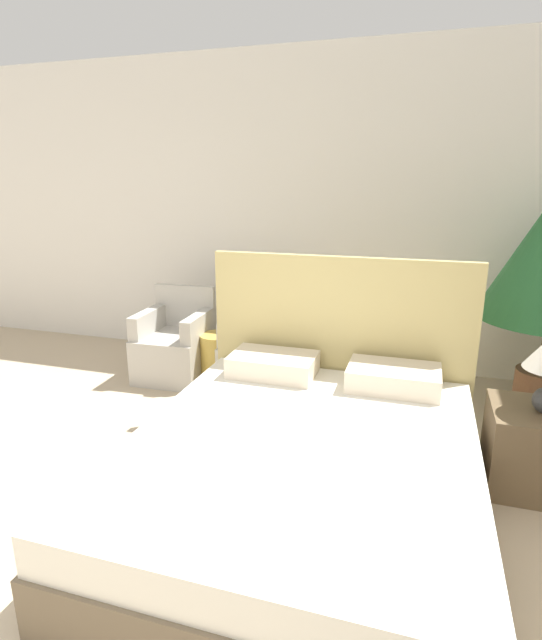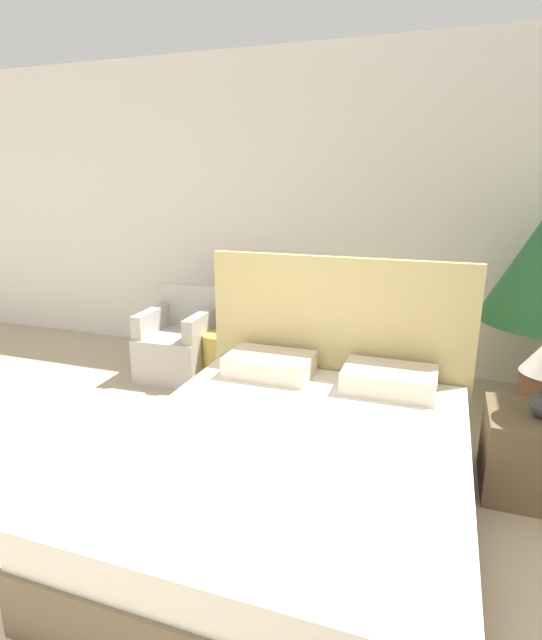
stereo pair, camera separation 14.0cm
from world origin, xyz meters
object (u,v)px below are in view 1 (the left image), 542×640
Objects in this scene: bed at (305,467)px; armchair_near_window_right at (265,358)px; armchair_near_window_left at (175,348)px; nightstand at (537,449)px; side_table at (218,358)px.

bed is 1.73m from armchair_near_window_right.
armchair_near_window_left is 1.00× the size of armchair_near_window_right.
bed reaches higher than armchair_near_window_left.
armchair_near_window_right is at bearing 154.59° from nightstand.
nightstand is at bearing 27.34° from bed.
armchair_near_window_left reaches higher than side_table.
armchair_near_window_left is 1.81× the size of side_table.
armchair_near_window_left is at bearing 135.42° from bed.
bed reaches higher than nightstand.
armchair_near_window_left is 0.86m from armchair_near_window_right.
nightstand is at bearing -21.17° from side_table.
side_table is (-1.16, 1.56, -0.06)m from bed.
nightstand is 2.56m from side_table.
bed is at bearing -53.33° from side_table.
side_table is (0.43, -0.01, -0.05)m from armchair_near_window_left.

